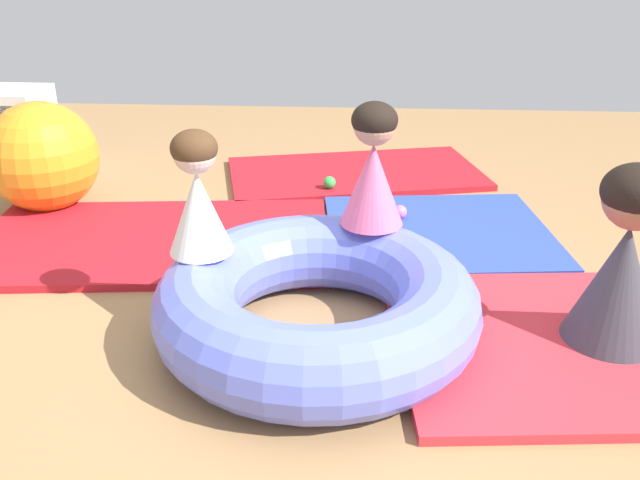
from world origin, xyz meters
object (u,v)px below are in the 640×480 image
Objects in this scene: play_ball_green at (329,182)px; adult_seated at (624,258)px; play_ball_pink at (400,212)px; play_ball_red at (417,284)px; storage_cube at (14,131)px; exercise_ball_large at (43,157)px; inflatable_cushion at (317,303)px; play_ball_yellow at (218,261)px; child_in_pink at (373,166)px; play_ball_orange at (246,261)px; child_in_white at (198,194)px.

adult_seated is at bearing -54.13° from play_ball_green.
play_ball_pink reaches higher than play_ball_red.
storage_cube reaches higher than play_ball_green.
play_ball_red is at bearing -24.45° from exercise_ball_large.
exercise_ball_large reaches higher than inflatable_cushion.
storage_cube is (-1.71, 1.52, 0.19)m from play_ball_yellow.
child_in_pink reaches higher than play_ball_orange.
exercise_ball_large reaches higher than play_ball_pink.
exercise_ball_large is at bearing 141.93° from inflatable_cushion.
play_ball_red is 0.72× the size of play_ball_orange.
play_ball_red is 0.10× the size of exercise_ball_large.
play_ball_yellow is 1.27m from play_ball_green.
play_ball_yellow is (-0.72, 0.06, -0.50)m from child_in_pink.
play_ball_orange is 0.14× the size of exercise_ball_large.
child_in_pink reaches higher than storage_cube.
play_ball_green is (0.44, 1.57, -0.50)m from child_in_white.
inflatable_cushion is at bearing 44.75° from child_in_white.
exercise_ball_large reaches higher than play_ball_orange.
play_ball_green is at bearing 34.55° from adult_seated.
child_in_white reaches higher than play_ball_yellow.
play_ball_yellow is (-0.50, 0.50, -0.07)m from inflatable_cushion.
play_ball_yellow reaches higher than play_ball_orange.
exercise_ball_large is at bearing 145.14° from play_ball_yellow.
storage_cube is (-3.37, 1.99, -0.11)m from adult_seated.
child_in_pink is at bearing 63.89° from inflatable_cushion.
inflatable_cushion reaches higher than play_ball_red.
inflatable_cushion is at bearing -38.07° from exercise_ball_large.
child_in_white reaches higher than exercise_ball_large.
adult_seated is at bearing 53.99° from child_in_white.
child_in_pink is (0.21, 0.43, 0.43)m from inflatable_cushion.
child_in_pink reaches higher than play_ball_red.
adult_seated is 6.65× the size of play_ball_yellow.
exercise_ball_large is 1.15× the size of storage_cube.
adult_seated is 1.75m from play_ball_yellow.
child_in_white is 0.89× the size of storage_cube.
play_ball_orange is at bearing -106.37° from play_ball_green.
play_ball_yellow is 0.13m from play_ball_orange.
play_ball_green is 1.71m from exercise_ball_large.
exercise_ball_large is (-1.32, 0.80, 0.24)m from play_ball_orange.
adult_seated reaches higher than play_ball_green.
adult_seated is (0.95, -0.41, -0.21)m from child_in_pink.
play_ball_yellow is at bearing -141.40° from play_ball_pink.
storage_cube is at bearing 147.94° from play_ball_red.
storage_cube is at bearing -170.96° from child_in_white.
child_in_white is at bearing -102.93° from play_ball_orange.
play_ball_orange is at bearing -31.33° from exercise_ball_large.
adult_seated is 3.14m from exercise_ball_large.
play_ball_pink is 0.84m from play_ball_red.
adult_seated reaches higher than storage_cube.
play_ball_pink is 0.12× the size of exercise_ball_large.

